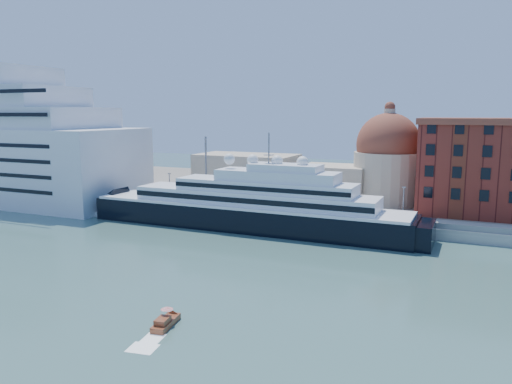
% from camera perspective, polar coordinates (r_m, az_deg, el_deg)
% --- Properties ---
extents(ground, '(400.00, 400.00, 0.00)m').
position_cam_1_polar(ground, '(94.24, -4.94, -7.31)').
color(ground, '#345A57').
rests_on(ground, ground).
extents(quay, '(180.00, 10.00, 2.50)m').
position_cam_1_polar(quay, '(123.89, 2.66, -2.71)').
color(quay, gray).
rests_on(quay, ground).
extents(land, '(260.00, 72.00, 2.00)m').
position_cam_1_polar(land, '(162.22, 7.93, -0.07)').
color(land, slate).
rests_on(land, ground).
extents(quay_fence, '(180.00, 0.10, 1.20)m').
position_cam_1_polar(quay_fence, '(119.43, 1.88, -2.25)').
color(quay_fence, slate).
rests_on(quay_fence, quay).
extents(superyacht, '(86.63, 12.01, 25.89)m').
position_cam_1_polar(superyacht, '(115.97, -2.33, -1.90)').
color(superyacht, black).
rests_on(superyacht, ground).
extents(service_barge, '(10.53, 4.36, 2.31)m').
position_cam_1_polar(service_barge, '(134.32, -16.81, -2.42)').
color(service_barge, white).
rests_on(service_barge, ground).
extents(water_taxi, '(2.60, 5.54, 2.53)m').
position_cam_1_polar(water_taxi, '(65.44, -10.32, -14.40)').
color(water_taxi, maroon).
rests_on(water_taxi, ground).
extents(church, '(66.00, 18.00, 25.50)m').
position_cam_1_polar(church, '(142.69, 8.55, 2.68)').
color(church, beige).
rests_on(church, land).
extents(lamp_posts, '(120.80, 2.40, 18.00)m').
position_cam_1_polar(lamp_posts, '(125.99, -2.98, 1.45)').
color(lamp_posts, slate).
rests_on(lamp_posts, quay).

